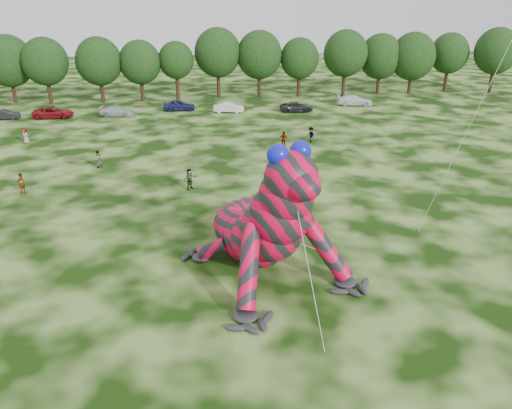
{
  "coord_description": "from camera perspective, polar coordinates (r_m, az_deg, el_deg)",
  "views": [
    {
      "loc": [
        2.8,
        -20.62,
        14.87
      ],
      "look_at": [
        6.2,
        4.99,
        4.0
      ],
      "focal_mm": 35.0,
      "sensor_mm": 36.0,
      "label": 1
    }
  ],
  "objects": [
    {
      "name": "tree_12",
      "position": [
        80.9,
        4.97,
        15.36
      ],
      "size": [
        5.99,
        5.39,
        8.97
      ],
      "primitive_type": null,
      "color": "black",
      "rests_on": "ground"
    },
    {
      "name": "spectator_2",
      "position": [
        55.26,
        6.27,
        7.95
      ],
      "size": [
        0.97,
        1.21,
        1.64
      ],
      "primitive_type": "imported",
      "rotation": [
        0.0,
        0.0,
        5.11
      ],
      "color": "gray",
      "rests_on": "ground"
    },
    {
      "name": "tree_16",
      "position": [
        91.22,
        21.12,
        14.95
      ],
      "size": [
        6.26,
        5.63,
        9.37
      ],
      "primitive_type": null,
      "color": "black",
      "rests_on": "ground"
    },
    {
      "name": "spectator_5",
      "position": [
        41.45,
        -7.58,
        2.89
      ],
      "size": [
        1.51,
        1.55,
        1.77
      ],
      "primitive_type": "imported",
      "rotation": [
        0.0,
        0.0,
        0.82
      ],
      "color": "gray",
      "rests_on": "ground"
    },
    {
      "name": "tree_15",
      "position": [
        86.71,
        17.42,
        15.16
      ],
      "size": [
        7.17,
        6.45,
        9.63
      ],
      "primitive_type": null,
      "color": "black",
      "rests_on": "ground"
    },
    {
      "name": "car_6",
      "position": [
        70.26,
        4.67,
        11.05
      ],
      "size": [
        4.71,
        2.35,
        1.28
      ],
      "primitive_type": "imported",
      "rotation": [
        0.0,
        0.0,
        1.52
      ],
      "color": "#272729",
      "rests_on": "ground"
    },
    {
      "name": "car_1",
      "position": [
        73.05,
        -26.85,
        9.16
      ],
      "size": [
        3.94,
        1.62,
        1.27
      ],
      "primitive_type": "imported",
      "rotation": [
        0.0,
        0.0,
        1.64
      ],
      "color": "black",
      "rests_on": "ground"
    },
    {
      "name": "tree_7",
      "position": [
        79.14,
        -17.43,
        14.46
      ],
      "size": [
        6.68,
        6.01,
        9.48
      ],
      "primitive_type": null,
      "color": "black",
      "rests_on": "ground"
    },
    {
      "name": "tree_9",
      "position": [
        78.69,
        -9.06,
        14.85
      ],
      "size": [
        5.27,
        4.74,
        8.68
      ],
      "primitive_type": null,
      "color": "black",
      "rests_on": "ground"
    },
    {
      "name": "spectator_0",
      "position": [
        44.5,
        -25.26,
        2.21
      ],
      "size": [
        0.66,
        0.74,
        1.71
      ],
      "primitive_type": "imported",
      "rotation": [
        0.0,
        0.0,
        4.21
      ],
      "color": "gray",
      "rests_on": "ground"
    },
    {
      "name": "tree_8",
      "position": [
        78.61,
        -13.04,
        14.65
      ],
      "size": [
        6.14,
        5.53,
        8.94
      ],
      "primitive_type": null,
      "color": "black",
      "rests_on": "ground"
    },
    {
      "name": "spectator_1",
      "position": [
        48.78,
        -17.64,
        4.96
      ],
      "size": [
        0.98,
        0.98,
        1.61
      ],
      "primitive_type": "imported",
      "rotation": [
        0.0,
        0.0,
        3.92
      ],
      "color": "gray",
      "rests_on": "ground"
    },
    {
      "name": "spectator_3",
      "position": [
        52.98,
        3.15,
        7.43
      ],
      "size": [
        1.08,
        0.79,
        1.7
      ],
      "primitive_type": "imported",
      "rotation": [
        0.0,
        0.0,
        5.85
      ],
      "color": "gray",
      "rests_on": "ground"
    },
    {
      "name": "car_2",
      "position": [
        71.32,
        -22.17,
        9.71
      ],
      "size": [
        5.23,
        2.62,
        1.42
      ],
      "primitive_type": "imported",
      "rotation": [
        0.0,
        0.0,
        1.62
      ],
      "color": "maroon",
      "rests_on": "ground"
    },
    {
      "name": "inflatable_gecko",
      "position": [
        28.85,
        -0.76,
        1.05
      ],
      "size": [
        19.38,
        20.8,
        8.34
      ],
      "primitive_type": null,
      "rotation": [
        0.0,
        0.0,
        0.39
      ],
      "color": "red",
      "rests_on": "ground"
    },
    {
      "name": "tree_11",
      "position": [
        80.18,
        0.39,
        15.77
      ],
      "size": [
        7.01,
        6.31,
        10.07
      ],
      "primitive_type": null,
      "color": "black",
      "rests_on": "ground"
    },
    {
      "name": "car_7",
      "position": [
        75.56,
        11.21,
        11.61
      ],
      "size": [
        5.36,
        3.04,
        1.47
      ],
      "primitive_type": "imported",
      "rotation": [
        0.0,
        0.0,
        1.36
      ],
      "color": "white",
      "rests_on": "ground"
    },
    {
      "name": "tree_6",
      "position": [
        80.58,
        -22.83,
        13.89
      ],
      "size": [
        6.52,
        5.86,
        9.49
      ],
      "primitive_type": null,
      "color": "black",
      "rests_on": "ground"
    },
    {
      "name": "tree_13",
      "position": [
        82.05,
        10.12,
        15.61
      ],
      "size": [
        6.83,
        6.15,
        10.13
      ],
      "primitive_type": null,
      "color": "black",
      "rests_on": "ground"
    },
    {
      "name": "car_3",
      "position": [
        69.67,
        -15.56,
        10.23
      ],
      "size": [
        4.82,
        2.69,
        1.32
      ],
      "primitive_type": "imported",
      "rotation": [
        0.0,
        0.0,
        1.38
      ],
      "color": "#B1B6BC",
      "rests_on": "ground"
    },
    {
      "name": "tree_10",
      "position": [
        79.91,
        -4.37,
        15.84
      ],
      "size": [
        7.09,
        6.38,
        10.5
      ],
      "primitive_type": null,
      "color": "black",
      "rests_on": "ground"
    },
    {
      "name": "tree_5",
      "position": [
        83.79,
        -26.32,
        13.72
      ],
      "size": [
        7.16,
        6.44,
        9.8
      ],
      "primitive_type": null,
      "color": "black",
      "rests_on": "ground"
    },
    {
      "name": "car_5",
      "position": [
        69.65,
        -3.14,
        11.02
      ],
      "size": [
        4.31,
        2.22,
        1.35
      ],
      "primitive_type": "imported",
      "rotation": [
        0.0,
        0.0,
        1.37
      ],
      "color": "silver",
      "rests_on": "ground"
    },
    {
      "name": "ground",
      "position": [
        25.57,
        -12.75,
        -13.39
      ],
      "size": [
        240.0,
        240.0,
        0.0
      ],
      "primitive_type": "plane",
      "color": "#16330A",
      "rests_on": "ground"
    },
    {
      "name": "car_4",
      "position": [
        71.4,
        -8.78,
        11.14
      ],
      "size": [
        4.4,
        1.85,
        1.49
      ],
      "primitive_type": "imported",
      "rotation": [
        0.0,
        0.0,
        1.55
      ],
      "color": "#1A1D4F",
      "rests_on": "ground"
    },
    {
      "name": "tree_17",
      "position": [
        92.1,
        25.63,
        14.62
      ],
      "size": [
        6.98,
        6.28,
        10.3
      ],
      "primitive_type": null,
      "color": "black",
      "rests_on": "ground"
    },
    {
      "name": "tree_14",
      "position": [
        85.67,
        13.98,
        15.36
      ],
      "size": [
        6.82,
        6.14,
        9.4
      ],
      "primitive_type": null,
      "color": "black",
      "rests_on": "ground"
    },
    {
      "name": "spectator_4",
      "position": [
        59.72,
        -24.85,
        7.13
      ],
      "size": [
        0.99,
        0.87,
        1.71
      ],
      "primitive_type": "imported",
      "rotation": [
        0.0,
        0.0,
        5.81
      ],
      "color": "gray",
      "rests_on": "ground"
    }
  ]
}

